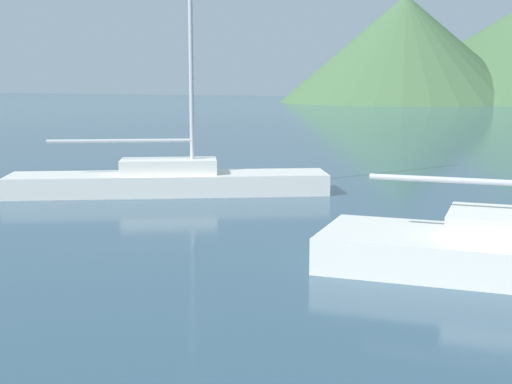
{
  "coord_description": "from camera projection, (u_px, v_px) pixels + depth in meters",
  "views": [
    {
      "loc": [
        4.07,
        2.9,
        3.14
      ],
      "look_at": [
        -0.64,
        14.0,
        1.2
      ],
      "focal_mm": 50.0,
      "sensor_mm": 36.0,
      "label": 1
    }
  ],
  "objects": [
    {
      "name": "sailboat_outer",
      "position": [
        504.0,
        248.0,
        11.4
      ],
      "size": [
        5.95,
        2.48,
        9.98
      ],
      "rotation": [
        0.0,
        0.0,
        0.05
      ],
      "color": "white",
      "rests_on": "ground_plane"
    },
    {
      "name": "sailboat_inner",
      "position": [
        169.0,
        179.0,
        19.41
      ],
      "size": [
        8.36,
        5.48,
        9.7
      ],
      "rotation": [
        0.0,
        0.0,
        0.49
      ],
      "color": "white",
      "rests_on": "ground_plane"
    },
    {
      "name": "hill_west",
      "position": [
        404.0,
        49.0,
        92.47
      ],
      "size": [
        32.42,
        32.42,
        13.7
      ],
      "color": "#476B42",
      "rests_on": "ground_plane"
    }
  ]
}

